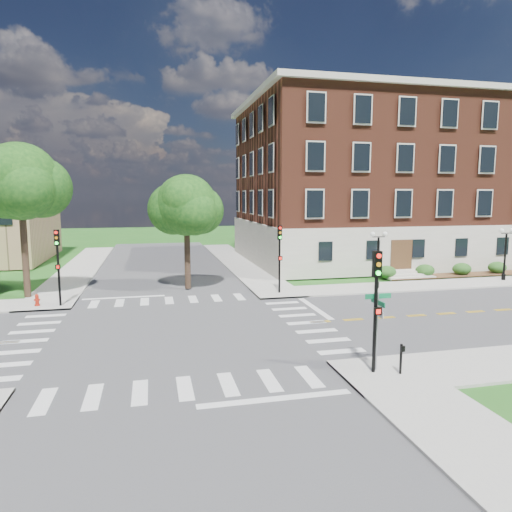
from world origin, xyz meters
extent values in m
plane|color=#1E5B19|center=(0.00, 0.00, 0.00)|extent=(160.00, 160.00, 0.00)
cube|color=#3D3D3F|center=(0.00, 0.00, 0.01)|extent=(90.00, 12.00, 0.01)
cube|color=#3D3D3F|center=(0.00, 0.00, 0.01)|extent=(12.00, 90.00, 0.01)
cube|color=#9E9B93|center=(23.00, 7.75, 0.06)|extent=(34.00, 3.50, 0.12)
cube|color=#9E9B93|center=(7.75, 23.00, 0.06)|extent=(3.50, 34.00, 0.12)
cube|color=#9E9B93|center=(-7.75, 23.00, 0.06)|extent=(3.50, 34.00, 0.12)
cube|color=silver|center=(8.80, 3.00, 0.00)|extent=(0.40, 5.50, 0.00)
cube|color=#B3AD9E|center=(24.00, 22.00, 2.22)|extent=(30.00, 20.00, 4.20)
cube|color=#612B1B|center=(24.00, 22.00, 10.22)|extent=(29.55, 19.70, 11.80)
cube|color=#B3AD9E|center=(24.00, 22.00, 16.37)|extent=(30.60, 20.60, 0.50)
cube|color=#472D19|center=(20.00, 11.96, 1.82)|extent=(2.00, 0.10, 2.80)
cylinder|color=black|center=(-9.41, 10.02, 2.74)|extent=(0.44, 0.44, 5.24)
sphere|color=#0F3A11|center=(-9.41, 10.02, 7.93)|extent=(5.14, 5.14, 5.14)
cylinder|color=black|center=(1.52, 10.48, 2.10)|extent=(0.44, 0.44, 3.95)
sphere|color=#0F3A11|center=(1.52, 10.48, 6.31)|extent=(4.48, 4.48, 4.48)
cylinder|color=black|center=(7.34, -7.56, 2.02)|extent=(0.14, 0.14, 3.80)
cube|color=black|center=(7.34, -7.56, 4.42)|extent=(0.34, 0.25, 1.00)
cylinder|color=red|center=(7.34, -7.69, 4.75)|extent=(0.18, 0.06, 0.18)
cylinder|color=orange|center=(7.34, -7.69, 4.42)|extent=(0.18, 0.06, 0.18)
cylinder|color=#19E533|center=(7.34, -7.69, 4.09)|extent=(0.18, 0.06, 0.18)
cube|color=black|center=(7.34, -7.74, 2.62)|extent=(0.31, 0.14, 0.30)
cylinder|color=black|center=(7.77, 7.50, 2.02)|extent=(0.14, 0.14, 3.80)
cube|color=black|center=(7.77, 7.50, 4.42)|extent=(0.35, 0.27, 1.00)
cylinder|color=red|center=(7.77, 7.37, 4.75)|extent=(0.19, 0.08, 0.18)
cylinder|color=orange|center=(7.77, 7.37, 4.42)|extent=(0.19, 0.08, 0.18)
cylinder|color=#19E533|center=(7.77, 7.37, 4.09)|extent=(0.19, 0.08, 0.18)
cube|color=black|center=(7.77, 7.32, 2.62)|extent=(0.32, 0.17, 0.30)
cylinder|color=black|center=(-6.75, 6.86, 2.02)|extent=(0.14, 0.14, 3.80)
cube|color=black|center=(-6.75, 6.86, 4.42)|extent=(0.37, 0.30, 1.00)
cylinder|color=red|center=(-6.75, 6.73, 4.75)|extent=(0.19, 0.10, 0.18)
cylinder|color=orange|center=(-6.75, 6.73, 4.42)|extent=(0.19, 0.10, 0.18)
cylinder|color=#19E533|center=(-6.75, 6.73, 4.09)|extent=(0.19, 0.10, 0.18)
cube|color=black|center=(-6.75, 6.68, 2.62)|extent=(0.32, 0.20, 0.30)
cylinder|color=black|center=(15.36, 7.42, 0.37)|extent=(0.32, 0.32, 0.50)
cylinder|color=black|center=(15.36, 7.42, 2.02)|extent=(0.16, 0.16, 3.80)
cube|color=black|center=(15.36, 7.42, 3.97)|extent=(1.00, 0.06, 0.06)
sphere|color=white|center=(14.86, 7.42, 4.17)|extent=(0.36, 0.36, 0.36)
sphere|color=white|center=(15.86, 7.42, 4.17)|extent=(0.36, 0.36, 0.36)
cylinder|color=black|center=(27.07, 8.08, 0.37)|extent=(0.32, 0.32, 0.50)
cylinder|color=black|center=(27.07, 8.08, 2.02)|extent=(0.16, 0.16, 3.80)
cube|color=black|center=(27.07, 8.08, 3.97)|extent=(1.00, 0.06, 0.06)
sphere|color=white|center=(26.57, 8.08, 4.17)|extent=(0.36, 0.36, 0.36)
sphere|color=white|center=(27.57, 8.08, 4.17)|extent=(0.36, 0.36, 0.36)
cylinder|color=gray|center=(7.53, -7.37, 1.67)|extent=(0.07, 0.07, 3.10)
cube|color=#0D6D40|center=(7.53, -7.37, 3.12)|extent=(1.10, 0.03, 0.20)
cube|color=#0D6D40|center=(7.53, -7.37, 2.87)|extent=(0.03, 1.10, 0.20)
cube|color=silver|center=(7.58, -7.37, 2.42)|extent=(0.03, 0.75, 0.25)
cylinder|color=black|center=(8.27, -7.97, 0.72)|extent=(0.10, 0.10, 1.20)
cube|color=black|center=(8.27, -8.09, 1.17)|extent=(0.14, 0.08, 0.22)
cylinder|color=#9D1A0C|center=(-8.17, 7.12, 0.17)|extent=(0.32, 0.32, 0.10)
cylinder|color=#9D1A0C|center=(-8.17, 7.12, 0.42)|extent=(0.22, 0.22, 0.60)
sphere|color=#9D1A0C|center=(-8.17, 7.12, 0.75)|extent=(0.24, 0.24, 0.24)
cylinder|color=#9D1A0C|center=(-8.17, 7.12, 0.50)|extent=(0.35, 0.12, 0.12)
cylinder|color=#9D1A0C|center=(-8.17, 7.12, 0.50)|extent=(0.12, 0.35, 0.12)
camera|label=1|loc=(-1.03, -23.27, 7.03)|focal=32.00mm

